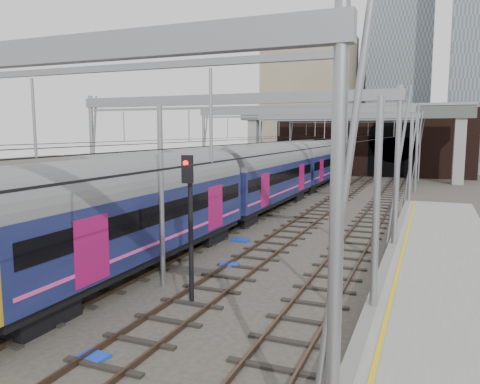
% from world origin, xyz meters
% --- Properties ---
extents(ground, '(160.00, 160.00, 0.00)m').
position_xyz_m(ground, '(0.00, 0.00, 0.00)').
color(ground, '#38332D').
rests_on(ground, ground).
extents(platform_right, '(4.32, 47.00, 1.12)m').
position_xyz_m(platform_right, '(10.18, -1.50, 0.55)').
color(platform_right, gray).
rests_on(platform_right, ground).
extents(tracks, '(14.40, 80.00, 0.22)m').
position_xyz_m(tracks, '(0.00, 15.00, 0.02)').
color(tracks, '#4C3828').
rests_on(tracks, ground).
extents(overhead_line, '(16.80, 80.00, 8.00)m').
position_xyz_m(overhead_line, '(0.00, 21.49, 6.57)').
color(overhead_line, gray).
rests_on(overhead_line, ground).
extents(retaining_wall, '(28.00, 2.75, 9.00)m').
position_xyz_m(retaining_wall, '(1.40, 51.93, 4.33)').
color(retaining_wall, black).
rests_on(retaining_wall, ground).
extents(overbridge, '(28.00, 3.00, 9.25)m').
position_xyz_m(overbridge, '(0.00, 46.00, 7.27)').
color(overbridge, gray).
rests_on(overbridge, ground).
extents(city_skyline, '(37.50, 27.50, 60.00)m').
position_xyz_m(city_skyline, '(2.73, 70.48, 17.09)').
color(city_skyline, tan).
rests_on(city_skyline, ground).
extents(train_main, '(2.97, 68.56, 5.05)m').
position_xyz_m(train_main, '(-2.00, 28.88, 2.59)').
color(train_main, black).
rests_on(train_main, ground).
extents(train_second, '(2.87, 49.84, 4.92)m').
position_xyz_m(train_second, '(-6.00, 28.77, 2.53)').
color(train_second, black).
rests_on(train_second, ground).
extents(signal_near_centre, '(0.38, 0.48, 5.24)m').
position_xyz_m(signal_near_centre, '(1.93, 0.70, 3.27)').
color(signal_near_centre, black).
rests_on(signal_near_centre, ground).
extents(equip_cover_a, '(0.83, 0.63, 0.09)m').
position_xyz_m(equip_cover_a, '(1.43, -3.85, 0.05)').
color(equip_cover_a, '#183ABA').
rests_on(equip_cover_a, ground).
extents(equip_cover_b, '(1.02, 0.76, 0.11)m').
position_xyz_m(equip_cover_b, '(-0.01, 10.12, 0.06)').
color(equip_cover_b, '#183ABA').
rests_on(equip_cover_b, ground).
extents(equip_cover_c, '(0.92, 0.73, 0.10)m').
position_xyz_m(equip_cover_c, '(1.30, 5.55, 0.05)').
color(equip_cover_c, '#183ABA').
rests_on(equip_cover_c, ground).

